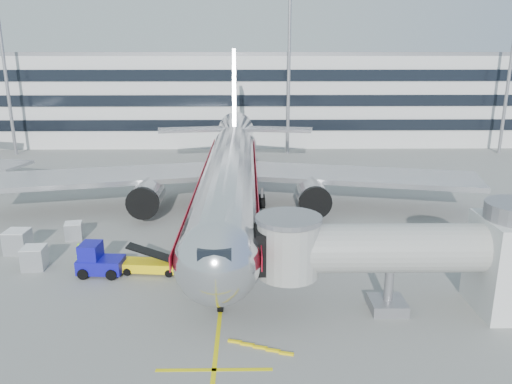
{
  "coord_description": "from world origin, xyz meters",
  "views": [
    {
      "loc": [
        1.81,
        -36.1,
        15.72
      ],
      "look_at": [
        2.44,
        5.34,
        4.0
      ],
      "focal_mm": 35.0,
      "sensor_mm": 36.0,
      "label": 1
    }
  ],
  "objects_px": {
    "baggage_tug": "(98,261)",
    "cargo_container_right": "(74,231)",
    "cargo_container_left": "(18,241)",
    "main_jet": "(230,172)",
    "cargo_container_front": "(34,258)",
    "ramp_worker": "(80,255)",
    "belt_loader": "(151,265)"
  },
  "relations": [
    {
      "from": "main_jet",
      "to": "cargo_container_front",
      "type": "relative_size",
      "value": 29.66
    },
    {
      "from": "baggage_tug",
      "to": "cargo_container_right",
      "type": "relative_size",
      "value": 1.98
    },
    {
      "from": "cargo_container_left",
      "to": "main_jet",
      "type": "bearing_deg",
      "value": 30.59
    },
    {
      "from": "baggage_tug",
      "to": "cargo_container_left",
      "type": "relative_size",
      "value": 1.76
    },
    {
      "from": "main_jet",
      "to": "cargo_container_right",
      "type": "relative_size",
      "value": 30.49
    },
    {
      "from": "baggage_tug",
      "to": "cargo_container_right",
      "type": "distance_m",
      "value": 8.31
    },
    {
      "from": "main_jet",
      "to": "cargo_container_front",
      "type": "distance_m",
      "value": 19.62
    },
    {
      "from": "baggage_tug",
      "to": "cargo_container_left",
      "type": "height_order",
      "value": "baggage_tug"
    },
    {
      "from": "belt_loader",
      "to": "cargo_container_left",
      "type": "height_order",
      "value": "belt_loader"
    },
    {
      "from": "belt_loader",
      "to": "cargo_container_left",
      "type": "relative_size",
      "value": 2.41
    },
    {
      "from": "cargo_container_left",
      "to": "cargo_container_front",
      "type": "bearing_deg",
      "value": -50.1
    },
    {
      "from": "main_jet",
      "to": "cargo_container_front",
      "type": "bearing_deg",
      "value": -137.43
    },
    {
      "from": "cargo_container_left",
      "to": "cargo_container_front",
      "type": "relative_size",
      "value": 1.09
    },
    {
      "from": "belt_loader",
      "to": "ramp_worker",
      "type": "relative_size",
      "value": 2.45
    },
    {
      "from": "cargo_container_right",
      "to": "cargo_container_front",
      "type": "relative_size",
      "value": 0.97
    },
    {
      "from": "belt_loader",
      "to": "main_jet",
      "type": "bearing_deg",
      "value": 68.63
    },
    {
      "from": "cargo_container_right",
      "to": "ramp_worker",
      "type": "relative_size",
      "value": 0.9
    },
    {
      "from": "ramp_worker",
      "to": "cargo_container_right",
      "type": "bearing_deg",
      "value": 86.49
    },
    {
      "from": "main_jet",
      "to": "cargo_container_right",
      "type": "height_order",
      "value": "main_jet"
    },
    {
      "from": "belt_loader",
      "to": "ramp_worker",
      "type": "bearing_deg",
      "value": 168.73
    },
    {
      "from": "cargo_container_left",
      "to": "cargo_container_right",
      "type": "height_order",
      "value": "cargo_container_left"
    },
    {
      "from": "belt_loader",
      "to": "cargo_container_front",
      "type": "height_order",
      "value": "belt_loader"
    },
    {
      "from": "belt_loader",
      "to": "cargo_container_left",
      "type": "xyz_separation_m",
      "value": [
        -11.41,
        3.93,
        0.34
      ]
    },
    {
      "from": "cargo_container_right",
      "to": "ramp_worker",
      "type": "xyz_separation_m",
      "value": [
        2.47,
        -5.8,
        0.18
      ]
    },
    {
      "from": "cargo_container_right",
      "to": "ramp_worker",
      "type": "distance_m",
      "value": 6.31
    },
    {
      "from": "main_jet",
      "to": "ramp_worker",
      "type": "distance_m",
      "value": 17.14
    },
    {
      "from": "cargo_container_right",
      "to": "cargo_container_front",
      "type": "distance_m",
      "value": 6.14
    },
    {
      "from": "cargo_container_left",
      "to": "cargo_container_right",
      "type": "xyz_separation_m",
      "value": [
        3.48,
        2.96,
        -0.2
      ]
    },
    {
      "from": "belt_loader",
      "to": "cargo_container_front",
      "type": "xyz_separation_m",
      "value": [
        -8.8,
        0.81,
        0.25
      ]
    },
    {
      "from": "main_jet",
      "to": "cargo_container_front",
      "type": "xyz_separation_m",
      "value": [
        -14.24,
        -13.08,
        -3.37
      ]
    },
    {
      "from": "main_jet",
      "to": "cargo_container_left",
      "type": "bearing_deg",
      "value": -149.41
    },
    {
      "from": "cargo_container_front",
      "to": "ramp_worker",
      "type": "relative_size",
      "value": 0.93
    }
  ]
}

